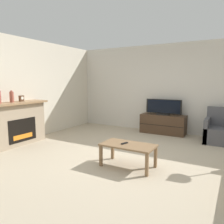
# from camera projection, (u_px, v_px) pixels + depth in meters

# --- Properties ---
(ground_plane) EXTENTS (24.00, 24.00, 0.00)m
(ground_plane) POSITION_uv_depth(u_px,v_px,m) (134.00, 157.00, 4.56)
(ground_plane) COLOR tan
(wall_back) EXTENTS (12.00, 0.06, 2.70)m
(wall_back) POSITION_uv_depth(u_px,v_px,m) (170.00, 89.00, 6.66)
(wall_back) COLOR beige
(wall_back) RESTS_ON ground
(wall_left) EXTENTS (0.06, 12.00, 2.70)m
(wall_left) POSITION_uv_depth(u_px,v_px,m) (29.00, 90.00, 5.92)
(wall_left) COLOR beige
(wall_left) RESTS_ON ground
(fireplace) EXTENTS (0.52, 1.53, 1.07)m
(fireplace) POSITION_uv_depth(u_px,v_px,m) (17.00, 123.00, 5.41)
(fireplace) COLOR tan
(fireplace) RESTS_ON ground
(mantel_vase_centre_left) EXTENTS (0.10, 0.10, 0.29)m
(mantel_vase_centre_left) POSITION_uv_depth(u_px,v_px,m) (12.00, 97.00, 5.21)
(mantel_vase_centre_left) COLOR #994C3D
(mantel_vase_centre_left) RESTS_ON fireplace
(mantel_clock) EXTENTS (0.08, 0.11, 0.15)m
(mantel_clock) POSITION_uv_depth(u_px,v_px,m) (21.00, 98.00, 5.45)
(mantel_clock) COLOR brown
(mantel_clock) RESTS_ON fireplace
(tv_stand) EXTENTS (1.33, 0.47, 0.58)m
(tv_stand) POSITION_uv_depth(u_px,v_px,m) (163.00, 124.00, 6.60)
(tv_stand) COLOR #422D1E
(tv_stand) RESTS_ON ground
(tv) EXTENTS (1.07, 0.18, 0.46)m
(tv) POSITION_uv_depth(u_px,v_px,m) (163.00, 108.00, 6.53)
(tv) COLOR black
(tv) RESTS_ON tv_stand
(armchair) EXTENTS (0.70, 0.76, 0.90)m
(armchair) POSITION_uv_depth(u_px,v_px,m) (220.00, 131.00, 5.62)
(armchair) COLOR #4C4C51
(armchair) RESTS_ON ground
(coffee_table) EXTENTS (0.99, 0.52, 0.43)m
(coffee_table) POSITION_uv_depth(u_px,v_px,m) (128.00, 147.00, 4.01)
(coffee_table) COLOR brown
(coffee_table) RESTS_ON ground
(remote) EXTENTS (0.08, 0.16, 0.02)m
(remote) POSITION_uv_depth(u_px,v_px,m) (125.00, 143.00, 4.03)
(remote) COLOR black
(remote) RESTS_ON coffee_table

